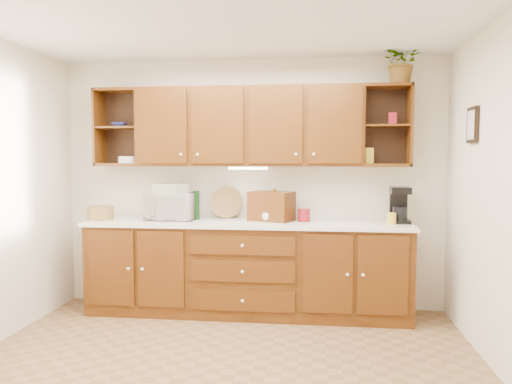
% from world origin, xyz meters
% --- Properties ---
extents(floor, '(4.00, 4.00, 0.00)m').
position_xyz_m(floor, '(0.00, 0.00, 0.00)').
color(floor, '#88603E').
rests_on(floor, ground).
extents(ceiling, '(4.00, 4.00, 0.00)m').
position_xyz_m(ceiling, '(0.00, 0.00, 2.60)').
color(ceiling, white).
rests_on(ceiling, back_wall).
extents(back_wall, '(4.00, 0.00, 4.00)m').
position_xyz_m(back_wall, '(0.00, 1.75, 1.30)').
color(back_wall, beige).
rests_on(back_wall, floor).
extents(base_cabinets, '(3.20, 0.60, 0.90)m').
position_xyz_m(base_cabinets, '(0.00, 1.45, 0.45)').
color(base_cabinets, '#3A1B06').
rests_on(base_cabinets, floor).
extents(countertop, '(3.24, 0.64, 0.04)m').
position_xyz_m(countertop, '(0.00, 1.44, 0.92)').
color(countertop, white).
rests_on(countertop, base_cabinets).
extents(upper_cabinets, '(3.20, 0.33, 0.80)m').
position_xyz_m(upper_cabinets, '(0.01, 1.59, 1.89)').
color(upper_cabinets, '#3A1B06').
rests_on(upper_cabinets, back_wall).
extents(undercabinet_light, '(0.40, 0.05, 0.02)m').
position_xyz_m(undercabinet_light, '(0.00, 1.53, 1.47)').
color(undercabinet_light, white).
rests_on(undercabinet_light, upper_cabinets).
extents(framed_picture, '(0.03, 0.24, 0.30)m').
position_xyz_m(framed_picture, '(1.98, 0.90, 1.85)').
color(framed_picture, black).
rests_on(framed_picture, right_wall).
extents(wicker_basket, '(0.34, 0.34, 0.14)m').
position_xyz_m(wicker_basket, '(-1.52, 1.41, 1.01)').
color(wicker_basket, olive).
rests_on(wicker_basket, countertop).
extents(microwave, '(0.49, 0.34, 0.27)m').
position_xyz_m(microwave, '(-0.80, 1.48, 1.08)').
color(microwave, beige).
rests_on(microwave, countertop).
extents(towel_stack, '(0.38, 0.34, 0.09)m').
position_xyz_m(towel_stack, '(-0.80, 1.48, 1.26)').
color(towel_stack, '#D7C265').
rests_on(towel_stack, microwave).
extents(wine_bottle, '(0.08, 0.08, 0.30)m').
position_xyz_m(wine_bottle, '(-0.54, 1.54, 1.09)').
color(wine_bottle, black).
rests_on(wine_bottle, countertop).
extents(woven_tray, '(0.35, 0.16, 0.33)m').
position_xyz_m(woven_tray, '(-0.26, 1.68, 0.95)').
color(woven_tray, olive).
rests_on(woven_tray, countertop).
extents(bread_box, '(0.49, 0.41, 0.30)m').
position_xyz_m(bread_box, '(0.24, 1.52, 1.09)').
color(bread_box, '#3A1B06').
rests_on(bread_box, countertop).
extents(mug_tree, '(0.29, 0.29, 0.32)m').
position_xyz_m(mug_tree, '(0.27, 1.50, 0.99)').
color(mug_tree, '#3A1B06').
rests_on(mug_tree, countertop).
extents(canister_red, '(0.16, 0.16, 0.13)m').
position_xyz_m(canister_red, '(0.57, 1.49, 1.00)').
color(canister_red, maroon).
rests_on(canister_red, countertop).
extents(canister_white, '(0.08, 0.08, 0.20)m').
position_xyz_m(canister_white, '(0.33, 1.51, 1.04)').
color(canister_white, white).
rests_on(canister_white, countertop).
extents(canister_yellow, '(0.11, 0.11, 0.11)m').
position_xyz_m(canister_yellow, '(1.40, 1.38, 1.00)').
color(canister_yellow, gold).
rests_on(canister_yellow, countertop).
extents(coffee_maker, '(0.20, 0.25, 0.35)m').
position_xyz_m(coffee_maker, '(1.50, 1.53, 1.11)').
color(coffee_maker, black).
rests_on(coffee_maker, countertop).
extents(bowl_stack, '(0.17, 0.17, 0.04)m').
position_xyz_m(bowl_stack, '(-1.35, 1.56, 1.92)').
color(bowl_stack, navy).
rests_on(bowl_stack, upper_cabinets).
extents(plate_stack, '(0.23, 0.23, 0.07)m').
position_xyz_m(plate_stack, '(-1.28, 1.58, 1.56)').
color(plate_stack, white).
rests_on(plate_stack, upper_cabinets).
extents(pantry_box_yellow, '(0.10, 0.09, 0.15)m').
position_xyz_m(pantry_box_yellow, '(1.20, 1.56, 1.60)').
color(pantry_box_yellow, gold).
rests_on(pantry_box_yellow, upper_cabinets).
extents(pantry_box_red, '(0.08, 0.07, 0.11)m').
position_xyz_m(pantry_box_red, '(1.42, 1.56, 1.96)').
color(pantry_box_red, maroon).
rests_on(pantry_box_red, upper_cabinets).
extents(potted_plant, '(0.39, 0.35, 0.41)m').
position_xyz_m(potted_plant, '(1.51, 1.55, 2.50)').
color(potted_plant, '#999999').
rests_on(potted_plant, upper_cabinets).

